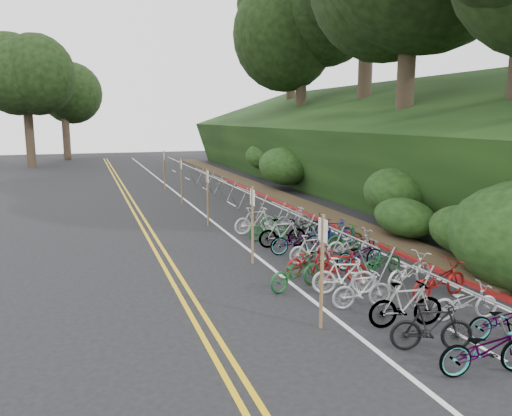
{
  "coord_description": "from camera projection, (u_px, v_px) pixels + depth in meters",
  "views": [
    {
      "loc": [
        -4.33,
        -9.61,
        4.6
      ],
      "look_at": [
        1.62,
        7.62,
        1.3
      ],
      "focal_mm": 35.0,
      "sensor_mm": 36.0,
      "label": 1
    }
  ],
  "objects": [
    {
      "name": "ground",
      "position": [
        299.0,
        327.0,
        11.15
      ],
      "size": [
        120.0,
        120.0,
        0.0
      ],
      "primitive_type": "plane",
      "color": "black",
      "rests_on": "ground"
    },
    {
      "name": "signposts_rest",
      "position": [
        193.0,
        184.0,
        24.11
      ],
      "size": [
        0.08,
        18.4,
        2.5
      ],
      "color": "brown",
      "rests_on": "ground"
    },
    {
      "name": "embankment",
      "position": [
        363.0,
        149.0,
        32.56
      ],
      "size": [
        14.3,
        48.14,
        9.11
      ],
      "color": "black",
      "rests_on": "ground"
    },
    {
      "name": "signpost_near",
      "position": [
        322.0,
        264.0,
        10.83
      ],
      "size": [
        0.08,
        0.4,
        2.58
      ],
      "color": "brown",
      "rests_on": "ground"
    },
    {
      "name": "road_markings",
      "position": [
        214.0,
        230.0,
        20.74
      ],
      "size": [
        7.47,
        80.0,
        0.01
      ],
      "color": "gold",
      "rests_on": "ground"
    },
    {
      "name": "bike_valet",
      "position": [
        355.0,
        260.0,
        14.69
      ],
      "size": [
        3.36,
        13.91,
        1.09
      ],
      "color": "slate",
      "rests_on": "ground"
    },
    {
      "name": "red_curb",
      "position": [
        306.0,
        213.0,
        24.14
      ],
      "size": [
        0.25,
        28.0,
        0.1
      ],
      "primitive_type": "cube",
      "color": "maroon",
      "rests_on": "ground"
    },
    {
      "name": "bike_front",
      "position": [
        296.0,
        272.0,
        13.54
      ],
      "size": [
        1.19,
        1.9,
        0.94
      ],
      "primitive_type": "imported",
      "rotation": [
        0.0,
        0.0,
        1.91
      ],
      "color": "#144C1E",
      "rests_on": "ground"
    },
    {
      "name": "bike_rack_front",
      "position": [
        461.0,
        298.0,
        10.66
      ],
      "size": [
        1.09,
        3.35,
        1.06
      ],
      "color": "gray",
      "rests_on": "ground"
    },
    {
      "name": "bike_racks_rest",
      "position": [
        247.0,
        197.0,
        24.05
      ],
      "size": [
        1.14,
        23.0,
        1.17
      ],
      "color": "gray",
      "rests_on": "ground"
    }
  ]
}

